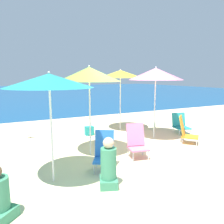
% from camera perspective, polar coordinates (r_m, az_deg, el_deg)
% --- Properties ---
extents(ground_plane, '(60.00, 60.00, 0.00)m').
position_cam_1_polar(ground_plane, '(5.77, 9.44, -11.04)').
color(ground_plane, beige).
extents(sea_water, '(60.00, 40.00, 0.01)m').
position_cam_1_polar(sea_water, '(30.47, -20.07, 5.03)').
color(sea_water, navy).
rests_on(sea_water, ground).
extents(beach_umbrella_teal, '(1.59, 1.59, 2.09)m').
position_cam_1_polar(beach_umbrella_teal, '(4.09, -16.08, 7.84)').
color(beach_umbrella_teal, white).
rests_on(beach_umbrella_teal, ground).
extents(beach_umbrella_pink, '(1.72, 1.72, 2.29)m').
position_cam_1_polar(beach_umbrella_pink, '(7.06, 11.35, 9.70)').
color(beach_umbrella_pink, white).
rests_on(beach_umbrella_pink, ground).
extents(beach_umbrella_yellow, '(1.61, 1.61, 2.25)m').
position_cam_1_polar(beach_umbrella_yellow, '(7.99, 2.23, 9.87)').
color(beach_umbrella_yellow, white).
rests_on(beach_umbrella_yellow, ground).
extents(beach_umbrella_lime, '(1.54, 1.54, 2.26)m').
position_cam_1_polar(beach_umbrella_lime, '(5.41, -5.96, 9.76)').
color(beach_umbrella_lime, white).
rests_on(beach_umbrella_lime, ground).
extents(beach_chair_blue, '(0.61, 0.64, 0.83)m').
position_cam_1_polar(beach_chair_blue, '(4.79, -2.10, -10.07)').
color(beach_chair_blue, silver).
rests_on(beach_chair_blue, ground).
extents(beach_chair_pink, '(0.56, 0.62, 0.82)m').
position_cam_1_polar(beach_chair_pink, '(5.50, 6.45, -7.47)').
color(beach_chair_pink, silver).
rests_on(beach_chair_pink, ground).
extents(beach_chair_teal, '(0.62, 0.68, 0.70)m').
position_cam_1_polar(beach_chair_teal, '(8.12, 17.40, -2.94)').
color(beach_chair_teal, silver).
rests_on(beach_chair_teal, ground).
extents(beach_chair_orange, '(0.68, 0.70, 0.83)m').
position_cam_1_polar(beach_chair_orange, '(6.92, 18.69, -4.65)').
color(beach_chair_orange, silver).
rests_on(beach_chair_orange, ground).
extents(person_seated_near, '(0.43, 0.46, 0.93)m').
position_cam_1_polar(person_seated_near, '(4.06, -0.92, -13.93)').
color(person_seated_near, '#3F8C66').
rests_on(person_seated_near, ground).
extents(backpack_teal, '(0.28, 0.23, 0.30)m').
position_cam_1_polar(backpack_teal, '(7.53, -5.95, -4.90)').
color(backpack_teal, teal).
rests_on(backpack_teal, ground).
extents(water_bottle, '(0.08, 0.08, 0.27)m').
position_cam_1_polar(water_bottle, '(8.73, 11.01, -3.33)').
color(water_bottle, '#4CB266').
rests_on(water_bottle, ground).
extents(seagull, '(0.27, 0.11, 0.23)m').
position_cam_1_polar(seagull, '(7.63, -20.70, -5.37)').
color(seagull, gold).
rests_on(seagull, ground).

